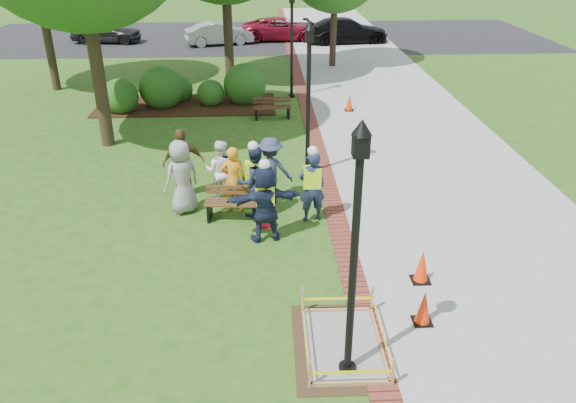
{
  "coord_description": "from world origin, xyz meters",
  "views": [
    {
      "loc": [
        -0.06,
        -9.89,
        6.53
      ],
      "look_at": [
        0.5,
        1.2,
        1.0
      ],
      "focal_mm": 35.0,
      "sensor_mm": 36.0,
      "label": 1
    }
  ],
  "objects_px": {
    "wet_concrete_pad": "(344,335)",
    "hivis_worker_c": "(254,179)",
    "hivis_worker_b": "(312,184)",
    "bench_near": "(236,210)",
    "cone_front": "(424,308)",
    "hivis_worker_a": "(265,201)",
    "lamp_near": "(355,238)"
  },
  "relations": [
    {
      "from": "cone_front",
      "to": "hivis_worker_b",
      "type": "bearing_deg",
      "value": 112.26
    },
    {
      "from": "bench_near",
      "to": "cone_front",
      "type": "height_order",
      "value": "bench_near"
    },
    {
      "from": "wet_concrete_pad",
      "to": "hivis_worker_a",
      "type": "bearing_deg",
      "value": 108.84
    },
    {
      "from": "hivis_worker_b",
      "to": "wet_concrete_pad",
      "type": "bearing_deg",
      "value": -88.23
    },
    {
      "from": "bench_near",
      "to": "hivis_worker_b",
      "type": "bearing_deg",
      "value": -3.79
    },
    {
      "from": "hivis_worker_c",
      "to": "wet_concrete_pad",
      "type": "bearing_deg",
      "value": -72.86
    },
    {
      "from": "lamp_near",
      "to": "hivis_worker_c",
      "type": "bearing_deg",
      "value": 105.27
    },
    {
      "from": "lamp_near",
      "to": "hivis_worker_a",
      "type": "height_order",
      "value": "lamp_near"
    },
    {
      "from": "hivis_worker_a",
      "to": "hivis_worker_b",
      "type": "relative_size",
      "value": 1.03
    },
    {
      "from": "bench_near",
      "to": "hivis_worker_c",
      "type": "relative_size",
      "value": 0.79
    },
    {
      "from": "wet_concrete_pad",
      "to": "cone_front",
      "type": "height_order",
      "value": "cone_front"
    },
    {
      "from": "wet_concrete_pad",
      "to": "hivis_worker_b",
      "type": "xyz_separation_m",
      "value": [
        -0.14,
        4.6,
        0.72
      ]
    },
    {
      "from": "cone_front",
      "to": "hivis_worker_b",
      "type": "height_order",
      "value": "hivis_worker_b"
    },
    {
      "from": "wet_concrete_pad",
      "to": "hivis_worker_c",
      "type": "distance_m",
      "value": 5.22
    },
    {
      "from": "bench_near",
      "to": "hivis_worker_a",
      "type": "relative_size",
      "value": 0.77
    },
    {
      "from": "hivis_worker_b",
      "to": "hivis_worker_c",
      "type": "height_order",
      "value": "hivis_worker_c"
    },
    {
      "from": "lamp_near",
      "to": "hivis_worker_a",
      "type": "bearing_deg",
      "value": 106.24
    },
    {
      "from": "bench_near",
      "to": "lamp_near",
      "type": "height_order",
      "value": "lamp_near"
    },
    {
      "from": "cone_front",
      "to": "lamp_near",
      "type": "relative_size",
      "value": 0.16
    },
    {
      "from": "hivis_worker_b",
      "to": "hivis_worker_c",
      "type": "bearing_deg",
      "value": 165.94
    },
    {
      "from": "bench_near",
      "to": "hivis_worker_c",
      "type": "xyz_separation_m",
      "value": [
        0.46,
        0.22,
        0.7
      ]
    },
    {
      "from": "bench_near",
      "to": "hivis_worker_a",
      "type": "xyz_separation_m",
      "value": [
        0.71,
        -1.0,
        0.72
      ]
    },
    {
      "from": "hivis_worker_b",
      "to": "hivis_worker_a",
      "type": "bearing_deg",
      "value": -142.23
    },
    {
      "from": "wet_concrete_pad",
      "to": "hivis_worker_c",
      "type": "height_order",
      "value": "hivis_worker_c"
    },
    {
      "from": "wet_concrete_pad",
      "to": "hivis_worker_a",
      "type": "height_order",
      "value": "hivis_worker_a"
    },
    {
      "from": "wet_concrete_pad",
      "to": "cone_front",
      "type": "relative_size",
      "value": 3.38
    },
    {
      "from": "cone_front",
      "to": "hivis_worker_c",
      "type": "xyz_separation_m",
      "value": [
        -3.04,
        4.4,
        0.63
      ]
    },
    {
      "from": "hivis_worker_a",
      "to": "hivis_worker_b",
      "type": "xyz_separation_m",
      "value": [
        1.13,
        0.87,
        -0.02
      ]
    },
    {
      "from": "lamp_near",
      "to": "bench_near",
      "type": "bearing_deg",
      "value": 110.34
    },
    {
      "from": "hivis_worker_b",
      "to": "bench_near",
      "type": "bearing_deg",
      "value": 176.21
    },
    {
      "from": "wet_concrete_pad",
      "to": "hivis_worker_b",
      "type": "bearing_deg",
      "value": 91.77
    },
    {
      "from": "wet_concrete_pad",
      "to": "bench_near",
      "type": "bearing_deg",
      "value": 112.77
    }
  ]
}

